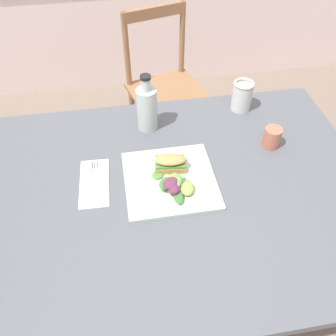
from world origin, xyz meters
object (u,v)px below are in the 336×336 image
at_px(sandwich_half_front, 170,163).
at_px(mason_jar_iced_tea, 242,97).
at_px(dining_table, 167,211).
at_px(cup_extra_side, 272,137).
at_px(bottle_cold_brew, 147,110).
at_px(chair_wooden_far, 165,89).
at_px(fork_on_napkin, 94,178).
at_px(plate_lunch, 170,180).

bearing_deg(sandwich_half_front, mason_jar_iced_tea, 41.42).
xyz_separation_m(dining_table, cup_extra_side, (0.41, 0.15, 0.15)).
distance_m(sandwich_half_front, bottle_cold_brew, 0.25).
bearing_deg(chair_wooden_far, sandwich_half_front, -98.13).
bearing_deg(sandwich_half_front, bottle_cold_brew, 100.34).
bearing_deg(fork_on_napkin, plate_lunch, -10.89).
relative_size(sandwich_half_front, mason_jar_iced_tea, 0.92).
bearing_deg(dining_table, sandwich_half_front, 72.92).
height_order(sandwich_half_front, cup_extra_side, cup_extra_side).
bearing_deg(chair_wooden_far, fork_on_napkin, -112.77).
height_order(plate_lunch, mason_jar_iced_tea, mason_jar_iced_tea).
bearing_deg(cup_extra_side, bottle_cold_brew, 157.18).
relative_size(chair_wooden_far, sandwich_half_front, 7.80).
height_order(bottle_cold_brew, mason_jar_iced_tea, bottle_cold_brew).
relative_size(mason_jar_iced_tea, cup_extra_side, 1.60).
bearing_deg(fork_on_napkin, mason_jar_iced_tea, 26.68).
xyz_separation_m(chair_wooden_far, sandwich_half_front, (-0.13, -0.92, 0.33)).
relative_size(chair_wooden_far, plate_lunch, 2.93).
distance_m(chair_wooden_far, cup_extra_side, 0.95).
bearing_deg(mason_jar_iced_tea, plate_lunch, -135.24).
distance_m(bottle_cold_brew, cup_extra_side, 0.46).
xyz_separation_m(chair_wooden_far, plate_lunch, (-0.14, -0.97, 0.30)).
bearing_deg(chair_wooden_far, mason_jar_iced_tea, -71.36).
bearing_deg(mason_jar_iced_tea, bottle_cold_brew, -171.80).
relative_size(fork_on_napkin, cup_extra_side, 2.46).
height_order(plate_lunch, fork_on_napkin, plate_lunch).
xyz_separation_m(dining_table, bottle_cold_brew, (-0.02, 0.33, 0.19)).
bearing_deg(sandwich_half_front, cup_extra_side, 9.90).
distance_m(mason_jar_iced_tea, cup_extra_side, 0.24).
bearing_deg(fork_on_napkin, chair_wooden_far, 67.23).
relative_size(plate_lunch, mason_jar_iced_tea, 2.45).
bearing_deg(mason_jar_iced_tea, sandwich_half_front, -138.58).
relative_size(plate_lunch, fork_on_napkin, 1.60).
relative_size(sandwich_half_front, fork_on_napkin, 0.60).
distance_m(dining_table, bottle_cold_brew, 0.38).
distance_m(plate_lunch, bottle_cold_brew, 0.30).
distance_m(dining_table, mason_jar_iced_tea, 0.56).
bearing_deg(cup_extra_side, fork_on_napkin, -174.18).
xyz_separation_m(plate_lunch, cup_extra_side, (0.39, 0.11, 0.03)).
bearing_deg(chair_wooden_far, cup_extra_side, -73.78).
bearing_deg(fork_on_napkin, bottle_cold_brew, 49.30).
distance_m(chair_wooden_far, bottle_cold_brew, 0.79).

